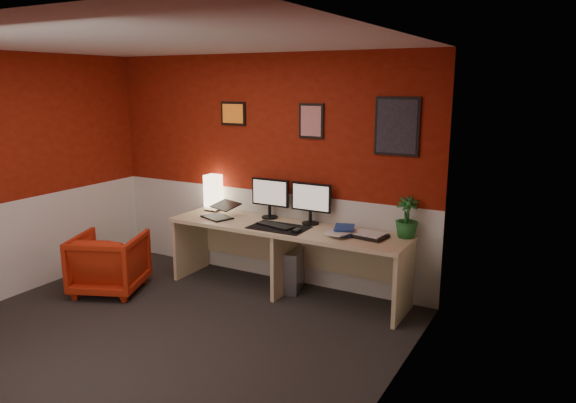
{
  "coord_description": "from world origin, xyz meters",
  "views": [
    {
      "loc": [
        3.06,
        -3.26,
        2.19
      ],
      "look_at": [
        0.6,
        1.21,
        1.05
      ],
      "focal_mm": 33.28,
      "sensor_mm": 36.0,
      "label": 1
    }
  ],
  "objects_px": {
    "zen_tray": "(368,236)",
    "armchair": "(109,263)",
    "potted_plant": "(407,218)",
    "monitor_left": "(270,192)",
    "laptop": "(217,208)",
    "monitor_right": "(311,197)",
    "shoji_lamp": "(213,194)",
    "pc_tower": "(292,269)",
    "desk": "(286,260)"
  },
  "relations": [
    {
      "from": "pc_tower",
      "to": "zen_tray",
      "type": "bearing_deg",
      "value": -20.33
    },
    {
      "from": "laptop",
      "to": "potted_plant",
      "type": "xyz_separation_m",
      "value": [
        2.04,
        0.28,
        0.09
      ]
    },
    {
      "from": "desk",
      "to": "armchair",
      "type": "distance_m",
      "value": 1.88
    },
    {
      "from": "shoji_lamp",
      "to": "potted_plant",
      "type": "bearing_deg",
      "value": 0.03
    },
    {
      "from": "monitor_left",
      "to": "armchair",
      "type": "bearing_deg",
      "value": -140.76
    },
    {
      "from": "monitor_left",
      "to": "shoji_lamp",
      "type": "bearing_deg",
      "value": -179.11
    },
    {
      "from": "zen_tray",
      "to": "monitor_left",
      "type": "bearing_deg",
      "value": 171.34
    },
    {
      "from": "laptop",
      "to": "armchair",
      "type": "bearing_deg",
      "value": -115.3
    },
    {
      "from": "pc_tower",
      "to": "armchair",
      "type": "xyz_separation_m",
      "value": [
        -1.68,
        -0.99,
        0.09
      ]
    },
    {
      "from": "pc_tower",
      "to": "desk",
      "type": "bearing_deg",
      "value": -106.74
    },
    {
      "from": "monitor_right",
      "to": "zen_tray",
      "type": "distance_m",
      "value": 0.78
    },
    {
      "from": "shoji_lamp",
      "to": "monitor_left",
      "type": "height_order",
      "value": "monitor_left"
    },
    {
      "from": "monitor_right",
      "to": "armchair",
      "type": "relative_size",
      "value": 0.83
    },
    {
      "from": "zen_tray",
      "to": "pc_tower",
      "type": "distance_m",
      "value": 1.02
    },
    {
      "from": "shoji_lamp",
      "to": "monitor_left",
      "type": "xyz_separation_m",
      "value": [
        0.75,
        0.01,
        0.09
      ]
    },
    {
      "from": "monitor_left",
      "to": "monitor_right",
      "type": "distance_m",
      "value": 0.51
    },
    {
      "from": "zen_tray",
      "to": "potted_plant",
      "type": "distance_m",
      "value": 0.41
    },
    {
      "from": "monitor_right",
      "to": "potted_plant",
      "type": "height_order",
      "value": "monitor_right"
    },
    {
      "from": "zen_tray",
      "to": "desk",
      "type": "bearing_deg",
      "value": -177.2
    },
    {
      "from": "laptop",
      "to": "monitor_right",
      "type": "height_order",
      "value": "monitor_right"
    },
    {
      "from": "desk",
      "to": "pc_tower",
      "type": "relative_size",
      "value": 5.78
    },
    {
      "from": "potted_plant",
      "to": "shoji_lamp",
      "type": "bearing_deg",
      "value": -179.97
    },
    {
      "from": "monitor_right",
      "to": "pc_tower",
      "type": "bearing_deg",
      "value": -153.24
    },
    {
      "from": "potted_plant",
      "to": "zen_tray",
      "type": "bearing_deg",
      "value": -151.52
    },
    {
      "from": "potted_plant",
      "to": "pc_tower",
      "type": "distance_m",
      "value": 1.39
    },
    {
      "from": "laptop",
      "to": "zen_tray",
      "type": "bearing_deg",
      "value": 23.99
    },
    {
      "from": "shoji_lamp",
      "to": "pc_tower",
      "type": "distance_m",
      "value": 1.3
    },
    {
      "from": "monitor_left",
      "to": "monitor_right",
      "type": "bearing_deg",
      "value": -1.52
    },
    {
      "from": "laptop",
      "to": "pc_tower",
      "type": "distance_m",
      "value": 1.06
    },
    {
      "from": "potted_plant",
      "to": "armchair",
      "type": "xyz_separation_m",
      "value": [
        -2.88,
        -1.08,
        -0.61
      ]
    },
    {
      "from": "desk",
      "to": "monitor_left",
      "type": "relative_size",
      "value": 4.48
    },
    {
      "from": "desk",
      "to": "armchair",
      "type": "bearing_deg",
      "value": -152.63
    },
    {
      "from": "monitor_left",
      "to": "zen_tray",
      "type": "xyz_separation_m",
      "value": [
        1.22,
        -0.19,
        -0.28
      ]
    },
    {
      "from": "desk",
      "to": "monitor_left",
      "type": "height_order",
      "value": "monitor_left"
    },
    {
      "from": "shoji_lamp",
      "to": "monitor_left",
      "type": "bearing_deg",
      "value": 0.89
    },
    {
      "from": "monitor_right",
      "to": "shoji_lamp",
      "type": "bearing_deg",
      "value": 179.92
    },
    {
      "from": "shoji_lamp",
      "to": "laptop",
      "type": "height_order",
      "value": "shoji_lamp"
    },
    {
      "from": "monitor_left",
      "to": "desk",
      "type": "bearing_deg",
      "value": -34.48
    },
    {
      "from": "shoji_lamp",
      "to": "zen_tray",
      "type": "relative_size",
      "value": 1.14
    },
    {
      "from": "pc_tower",
      "to": "laptop",
      "type": "bearing_deg",
      "value": 177.73
    },
    {
      "from": "zen_tray",
      "to": "armchair",
      "type": "xyz_separation_m",
      "value": [
        -2.55,
        -0.91,
        -0.43
      ]
    },
    {
      "from": "zen_tray",
      "to": "potted_plant",
      "type": "height_order",
      "value": "potted_plant"
    },
    {
      "from": "desk",
      "to": "potted_plant",
      "type": "bearing_deg",
      "value": 10.24
    },
    {
      "from": "monitor_left",
      "to": "armchair",
      "type": "height_order",
      "value": "monitor_left"
    },
    {
      "from": "potted_plant",
      "to": "armchair",
      "type": "bearing_deg",
      "value": -159.37
    },
    {
      "from": "desk",
      "to": "monitor_right",
      "type": "xyz_separation_m",
      "value": [
        0.18,
        0.21,
        0.66
      ]
    },
    {
      "from": "shoji_lamp",
      "to": "armchair",
      "type": "relative_size",
      "value": 0.57
    },
    {
      "from": "zen_tray",
      "to": "armchair",
      "type": "height_order",
      "value": "zen_tray"
    },
    {
      "from": "desk",
      "to": "shoji_lamp",
      "type": "xyz_separation_m",
      "value": [
        -1.09,
        0.22,
        0.56
      ]
    },
    {
      "from": "monitor_right",
      "to": "laptop",
      "type": "bearing_deg",
      "value": -164.92
    }
  ]
}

